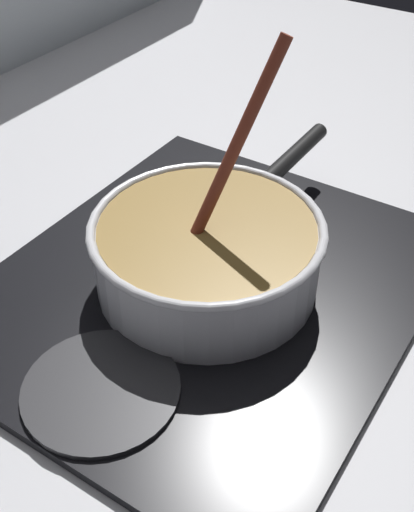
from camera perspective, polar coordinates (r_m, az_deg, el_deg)
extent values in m
cube|color=#B7B7BC|center=(0.72, 1.88, -11.38)|extent=(2.40, 1.60, 0.04)
cube|color=black|center=(0.79, 0.00, -2.70)|extent=(0.56, 0.48, 0.01)
torus|color=#592D0C|center=(0.79, 0.00, -2.16)|extent=(0.20, 0.20, 0.01)
cylinder|color=#262628|center=(0.68, -9.26, -11.45)|extent=(0.16, 0.16, 0.01)
cylinder|color=silver|center=(0.76, 0.00, 0.00)|extent=(0.26, 0.26, 0.08)
cylinder|color=olive|center=(0.76, 0.00, 0.23)|extent=(0.25, 0.25, 0.08)
torus|color=silver|center=(0.74, 0.00, 2.55)|extent=(0.27, 0.27, 0.01)
cylinder|color=black|center=(0.90, 7.56, 8.71)|extent=(0.17, 0.02, 0.02)
cylinder|color=beige|center=(0.77, 0.87, 3.34)|extent=(0.03, 0.03, 0.01)
cylinder|color=#EDD88C|center=(0.70, -5.90, -1.39)|extent=(0.03, 0.03, 0.01)
cylinder|color=#E5CC7A|center=(0.77, 6.27, 2.90)|extent=(0.03, 0.03, 0.01)
cylinder|color=beige|center=(0.68, 3.43, -2.13)|extent=(0.03, 0.03, 0.01)
cylinder|color=beige|center=(0.76, -5.01, 2.77)|extent=(0.03, 0.03, 0.01)
cylinder|color=#E5CC7A|center=(0.81, -3.06, 5.35)|extent=(0.03, 0.03, 0.01)
cylinder|color=#EDD88C|center=(0.72, -3.41, 0.22)|extent=(0.03, 0.03, 0.01)
cylinder|color=#E5CC7A|center=(0.72, 2.10, 0.41)|extent=(0.03, 0.03, 0.01)
cylinder|color=maroon|center=(0.70, 2.52, 9.53)|extent=(0.11, 0.07, 0.23)
cube|color=brown|center=(0.74, -1.41, 1.07)|extent=(0.05, 0.05, 0.01)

